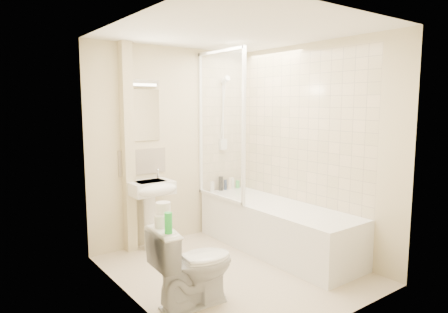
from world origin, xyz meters
TOP-DOWN VIEW (x-y plane):
  - floor at (0.00, 0.00)m, footprint 2.50×2.50m
  - wall_back at (0.00, 1.25)m, footprint 2.20×0.02m
  - wall_left at (-1.10, 0.00)m, footprint 0.02×2.50m
  - wall_right at (1.10, 0.00)m, footprint 0.02×2.50m
  - ceiling at (0.00, 0.00)m, footprint 2.20×2.50m
  - tile_back at (0.75, 1.24)m, footprint 0.70×0.01m
  - tile_right at (1.09, 0.16)m, footprint 0.01×2.10m
  - pipe_boxing at (-0.62, 1.19)m, footprint 0.12×0.12m
  - splashback at (-0.42, 1.24)m, footprint 0.60×0.02m
  - mirror at (-0.42, 1.24)m, footprint 0.46×0.01m
  - strip_light at (-0.42, 1.22)m, footprint 0.42×0.07m
  - bathtub at (0.75, 0.16)m, footprint 0.70×2.10m
  - shower_screen at (0.40, 0.80)m, footprint 0.04×0.92m
  - shower_fixture at (0.75, 1.19)m, footprint 0.10×0.16m
  - pedestal_sink at (-0.42, 1.01)m, footprint 0.49×0.46m
  - bottle_white_a at (0.53, 1.16)m, footprint 0.05×0.05m
  - bottle_black_b at (0.67, 1.16)m, footprint 0.06×0.06m
  - bottle_blue at (0.75, 1.16)m, footprint 0.04×0.04m
  - bottle_cream at (0.82, 1.16)m, footprint 0.05×0.05m
  - bottle_white_b at (0.87, 1.16)m, footprint 0.05×0.05m
  - bottle_green at (0.96, 1.16)m, footprint 0.06×0.06m
  - toilet at (-0.72, -0.35)m, footprint 0.49×0.75m
  - toilet_roll_lower at (-0.99, -0.28)m, footprint 0.10×0.10m
  - toilet_roll_upper at (-0.94, -0.25)m, footprint 0.12×0.12m
  - green_bottle at (-1.01, -0.46)m, footprint 0.06×0.06m

SIDE VIEW (x-z plane):
  - floor at x=0.00m, z-range 0.00..0.00m
  - bathtub at x=0.75m, z-range 0.01..0.56m
  - toilet at x=-0.72m, z-range 0.00..0.72m
  - bottle_green at x=0.96m, z-range 0.55..0.65m
  - bottle_white_a at x=0.53m, z-range 0.55..0.69m
  - bottle_blue at x=0.75m, z-range 0.55..0.69m
  - bottle_white_b at x=0.87m, z-range 0.55..0.70m
  - bottle_cream at x=0.82m, z-range 0.55..0.71m
  - bottle_black_b at x=0.67m, z-range 0.55..0.74m
  - pedestal_sink at x=-0.42m, z-range 0.19..1.13m
  - toilet_roll_lower at x=-0.99m, z-range 0.72..0.82m
  - green_bottle at x=-1.01m, z-range 0.72..0.89m
  - toilet_roll_upper at x=-0.94m, z-range 0.82..0.91m
  - splashback at x=-0.42m, z-range 0.88..1.18m
  - wall_back at x=0.00m, z-range 0.00..2.40m
  - wall_left at x=-1.10m, z-range 0.00..2.40m
  - wall_right at x=1.10m, z-range 0.00..2.40m
  - pipe_boxing at x=-0.62m, z-range 0.00..2.40m
  - tile_back at x=0.75m, z-range 0.55..2.30m
  - tile_right at x=1.09m, z-range 0.55..2.30m
  - shower_screen at x=0.40m, z-range 0.55..2.35m
  - shower_fixture at x=0.75m, z-range 1.05..2.04m
  - mirror at x=-0.42m, z-range 1.28..1.88m
  - strip_light at x=-0.42m, z-range 1.92..1.98m
  - ceiling at x=0.00m, z-range 2.39..2.41m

